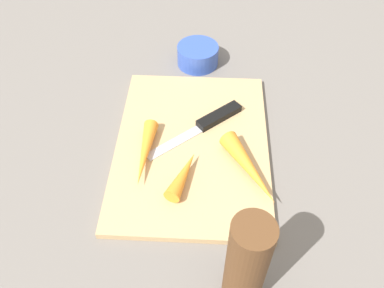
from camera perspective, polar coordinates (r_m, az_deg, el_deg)
ground_plane at (r=0.70m, az=0.00°, el=-0.65°), size 1.40×1.40×0.00m
cutting_board at (r=0.70m, az=0.00°, el=-0.33°), size 0.36×0.26×0.01m
knife at (r=0.72m, az=3.03°, el=3.50°), size 0.14×0.17×0.01m
carrot_longest at (r=0.64m, az=8.17°, el=-3.44°), size 0.14×0.10×0.03m
carrot_medium at (r=0.67m, az=-6.68°, el=-1.25°), size 0.13×0.03×0.03m
carrot_shortest at (r=0.63m, az=-1.23°, el=-4.33°), size 0.10×0.06×0.03m
small_bowl at (r=0.86m, az=0.79°, el=12.45°), size 0.09×0.09×0.04m
pepper_grinder at (r=0.50m, az=7.74°, el=-16.37°), size 0.05×0.05×0.16m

